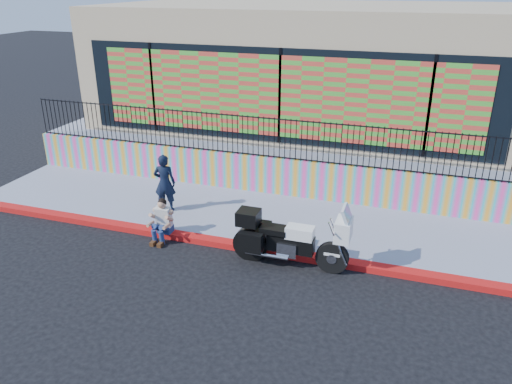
% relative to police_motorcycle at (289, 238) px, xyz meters
% --- Properties ---
extents(ground, '(90.00, 90.00, 0.00)m').
position_rel_police_motorcycle_xyz_m(ground, '(-1.52, 0.35, -0.69)').
color(ground, black).
rests_on(ground, ground).
extents(red_curb, '(16.00, 0.30, 0.15)m').
position_rel_police_motorcycle_xyz_m(red_curb, '(-1.52, 0.35, -0.61)').
color(red_curb, '#B3170C').
rests_on(red_curb, ground).
extents(sidewalk, '(16.00, 3.00, 0.15)m').
position_rel_police_motorcycle_xyz_m(sidewalk, '(-1.52, 2.00, -0.61)').
color(sidewalk, '#878CA2').
rests_on(sidewalk, ground).
extents(mural_wall, '(16.00, 0.20, 1.10)m').
position_rel_police_motorcycle_xyz_m(mural_wall, '(-1.52, 3.60, 0.01)').
color(mural_wall, '#FF43A4').
rests_on(mural_wall, sidewalk).
extents(metal_fence, '(15.80, 0.04, 1.20)m').
position_rel_police_motorcycle_xyz_m(metal_fence, '(-1.52, 3.60, 1.16)').
color(metal_fence, black).
rests_on(metal_fence, mural_wall).
extents(elevated_platform, '(16.00, 10.00, 1.25)m').
position_rel_police_motorcycle_xyz_m(elevated_platform, '(-1.52, 8.70, -0.06)').
color(elevated_platform, '#878CA2').
rests_on(elevated_platform, ground).
extents(storefront_building, '(14.00, 8.06, 4.00)m').
position_rel_police_motorcycle_xyz_m(storefront_building, '(-1.52, 8.48, 2.56)').
color(storefront_building, tan).
rests_on(storefront_building, elevated_platform).
extents(police_motorcycle, '(2.64, 0.87, 1.64)m').
position_rel_police_motorcycle_xyz_m(police_motorcycle, '(0.00, 0.00, 0.00)').
color(police_motorcycle, black).
rests_on(police_motorcycle, ground).
extents(police_officer, '(0.66, 0.51, 1.61)m').
position_rel_police_motorcycle_xyz_m(police_officer, '(-3.88, 1.49, 0.27)').
color(police_officer, black).
rests_on(police_officer, sidewalk).
extents(seated_man, '(0.54, 0.71, 1.06)m').
position_rel_police_motorcycle_xyz_m(seated_man, '(-3.29, 0.12, -0.24)').
color(seated_man, navy).
rests_on(seated_man, ground).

